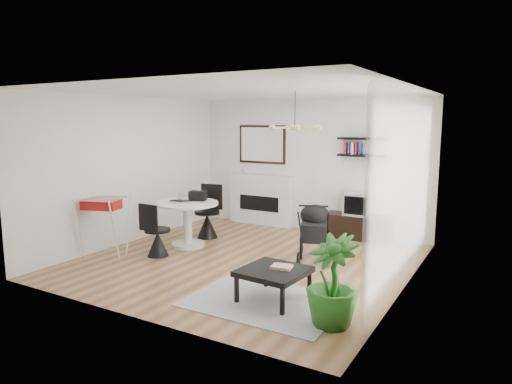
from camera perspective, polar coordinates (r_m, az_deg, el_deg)
The scene contains 25 objects.
floor at distance 7.51m, azimuth -1.23°, elevation -8.57°, with size 5.00×5.00×0.00m, color brown.
ceiling at distance 7.18m, azimuth -1.30°, elevation 12.47°, with size 5.00×5.00×0.00m, color white.
wall_back at distance 9.43m, azimuth 6.67°, elevation 3.34°, with size 5.00×5.00×0.00m, color white.
wall_left at distance 8.77m, azimuth -15.37°, elevation 2.67°, with size 5.00×5.00×0.00m, color white.
wall_right at distance 6.30m, azimuth 18.54°, elevation 0.19°, with size 5.00×5.00×0.00m, color white.
sheer_curtain at distance 6.52m, azimuth 18.04°, elevation 0.49°, with size 0.04×3.60×2.60m, color white.
fireplace at distance 9.93m, azimuth 0.59°, elevation -0.19°, with size 1.50×0.17×2.16m.
shelf_lower at distance 8.90m, azimuth 13.03°, elevation 4.46°, with size 0.90×0.25×0.04m, color black.
shelf_upper at distance 8.88m, azimuth 13.10°, elevation 6.52°, with size 0.90×0.25×0.04m, color black.
pendant_lamp at distance 7.09m, azimuth 4.87°, elevation 8.03°, with size 0.90×0.90×0.10m, color tan, non-canonical shape.
tv_console at distance 9.01m, azimuth 12.54°, elevation -4.27°, with size 1.25×0.44×0.47m, color black.
crt_tv at distance 8.92m, azimuth 12.67°, elevation -1.47°, with size 0.49×0.43×0.43m.
dining_table at distance 8.30m, azimuth -8.56°, elevation -3.15°, with size 1.11×1.11×0.81m.
laptop at distance 8.25m, azimuth -9.58°, elevation -1.20°, with size 0.36×0.23×0.03m, color black.
black_bag at distance 8.38m, azimuth -7.31°, elevation -0.47°, with size 0.30×0.18×0.18m, color black.
newspaper at distance 7.99m, azimuth -8.08°, elevation -1.56°, with size 0.35×0.29×0.01m, color white.
drinking_glass at distance 8.54m, azimuth -9.49°, elevation -0.58°, with size 0.07×0.07×0.11m, color white.
chair_far at distance 8.94m, azimuth -6.05°, elevation -3.62°, with size 0.51×0.52×1.03m.
chair_near at distance 7.85m, azimuth -12.30°, elevation -5.81°, with size 0.43×0.44×0.91m.
drying_rack at distance 8.02m, azimuth -18.42°, elevation -3.98°, with size 0.83×0.81×1.00m.
stroller at distance 7.55m, azimuth 7.28°, elevation -5.16°, with size 0.74×0.91×1.00m.
rug at distance 5.89m, azimuth 1.14°, elevation -13.52°, with size 1.90×1.37×0.01m, color gray.
coffee_table at distance 5.82m, azimuth 2.22°, elevation -10.02°, with size 0.84×0.84×0.40m.
magazines at distance 5.83m, azimuth 3.23°, elevation -9.32°, with size 0.25×0.20×0.04m, color #CE4733.
potted_plant at distance 5.16m, azimuth 9.52°, elevation -10.92°, with size 0.58×0.58×1.03m, color #24621C.
Camera 1 is at (3.73, -6.12, 2.25)m, focal length 32.00 mm.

